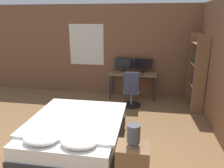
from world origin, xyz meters
TOP-DOWN VIEW (x-y plane):
  - wall_back at (-0.02, 4.36)m, footprint 12.00×0.08m
  - bed at (-0.59, 1.26)m, footprint 1.69×2.02m
  - nightstand at (0.53, 0.46)m, footprint 0.46×0.38m
  - bedside_lamp at (0.53, 0.46)m, footprint 0.18×0.18m
  - desk at (0.26, 4.01)m, footprint 1.38×0.56m
  - monitor_left at (-0.03, 4.19)m, footprint 0.54×0.16m
  - monitor_right at (0.55, 4.19)m, footprint 0.54×0.16m
  - keyboard at (0.26, 3.83)m, footprint 0.40×0.13m
  - computer_mouse at (0.55, 3.83)m, footprint 0.07×0.05m
  - office_chair at (0.29, 3.30)m, footprint 0.52×0.52m
  - bookshelf at (1.93, 3.42)m, footprint 0.30×0.84m

SIDE VIEW (x-z plane):
  - bed at x=-0.59m, z-range -0.04..0.56m
  - nightstand at x=0.53m, z-range 0.00..0.59m
  - office_chair at x=0.29m, z-range -0.11..0.87m
  - desk at x=0.26m, z-range 0.27..1.02m
  - keyboard at x=0.26m, z-range 0.75..0.77m
  - computer_mouse at x=0.55m, z-range 0.75..0.79m
  - bedside_lamp at x=0.53m, z-range 0.62..0.94m
  - monitor_left at x=-0.03m, z-range 0.78..1.19m
  - monitor_right at x=0.55m, z-range 0.78..1.19m
  - bookshelf at x=1.93m, z-range 0.10..2.03m
  - wall_back at x=-0.02m, z-range 0.00..2.70m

